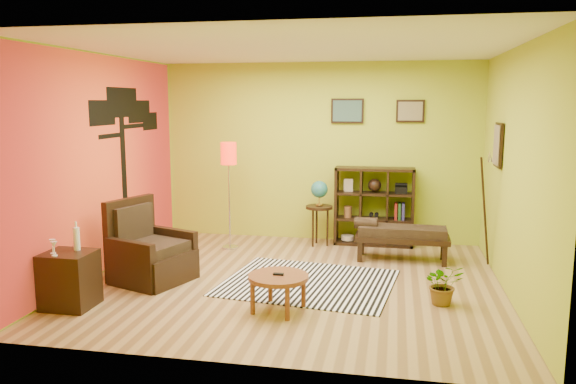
% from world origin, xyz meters
% --- Properties ---
extents(ground, '(5.00, 5.00, 0.00)m').
position_xyz_m(ground, '(0.00, 0.00, 0.00)').
color(ground, '#A78452').
rests_on(ground, ground).
extents(room_shell, '(5.04, 4.54, 2.82)m').
position_xyz_m(room_shell, '(-0.09, 0.01, 1.80)').
color(room_shell, '#ACC12C').
rests_on(room_shell, ground).
extents(zebra_rug, '(2.21, 1.92, 0.01)m').
position_xyz_m(zebra_rug, '(0.20, -0.02, 0.01)').
color(zebra_rug, white).
rests_on(zebra_rug, ground).
extents(coffee_table, '(0.64, 0.64, 0.41)m').
position_xyz_m(coffee_table, '(0.03, -0.99, 0.34)').
color(coffee_table, brown).
rests_on(coffee_table, ground).
extents(armchair, '(1.05, 1.04, 1.01)m').
position_xyz_m(armchair, '(-1.76, -0.26, 0.30)').
color(armchair, black).
rests_on(armchair, ground).
extents(side_cabinet, '(0.51, 0.47, 0.92)m').
position_xyz_m(side_cabinet, '(-2.20, -1.29, 0.31)').
color(side_cabinet, black).
rests_on(side_cabinet, ground).
extents(floor_lamp, '(0.24, 0.24, 1.60)m').
position_xyz_m(floor_lamp, '(-1.22, 1.40, 1.30)').
color(floor_lamp, silver).
rests_on(floor_lamp, ground).
extents(globe_table, '(0.41, 0.41, 1.00)m').
position_xyz_m(globe_table, '(0.08, 1.82, 0.76)').
color(globe_table, black).
rests_on(globe_table, ground).
extents(cube_shelf, '(1.20, 0.35, 1.20)m').
position_xyz_m(cube_shelf, '(0.91, 2.03, 0.60)').
color(cube_shelf, black).
rests_on(cube_shelf, ground).
extents(bench, '(1.31, 0.48, 0.59)m').
position_xyz_m(bench, '(1.29, 1.20, 0.38)').
color(bench, black).
rests_on(bench, ground).
extents(potted_plant, '(0.51, 0.55, 0.36)m').
position_xyz_m(potted_plant, '(1.75, -0.46, 0.18)').
color(potted_plant, '#26661E').
rests_on(potted_plant, ground).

